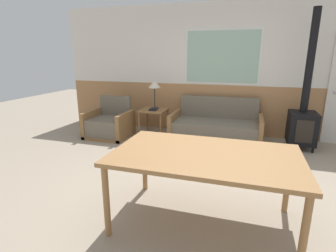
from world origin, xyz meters
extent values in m
plane|color=gray|center=(0.00, 0.00, 0.00)|extent=(16.00, 16.00, 0.00)
cube|color=#AD7A4C|center=(0.00, 2.63, 0.53)|extent=(7.20, 0.06, 1.05)
cube|color=silver|center=(0.00, 2.63, 1.88)|extent=(7.20, 0.06, 1.65)
cube|color=white|center=(-0.01, 2.59, 1.63)|extent=(1.53, 0.01, 1.11)
cube|color=#99BCA8|center=(-0.01, 2.58, 1.63)|extent=(1.45, 0.02, 1.03)
cube|color=olive|center=(-0.01, 2.06, 0.03)|extent=(1.77, 0.87, 0.06)
cube|color=#6B6051|center=(-0.01, 2.04, 0.22)|extent=(1.61, 0.79, 0.33)
cube|color=#6B6051|center=(-0.01, 2.45, 0.61)|extent=(1.61, 0.10, 0.44)
cube|color=olive|center=(-0.85, 2.06, 0.26)|extent=(0.08, 0.87, 0.53)
cube|color=olive|center=(0.84, 2.06, 0.26)|extent=(0.08, 0.87, 0.53)
cube|color=olive|center=(-2.18, 1.65, 0.03)|extent=(0.87, 0.78, 0.06)
cube|color=#6B6051|center=(-2.18, 1.63, 0.23)|extent=(0.71, 0.70, 0.34)
cube|color=#6B6051|center=(-2.18, 1.99, 0.60)|extent=(0.71, 0.10, 0.41)
cube|color=olive|center=(-2.57, 1.65, 0.27)|extent=(0.08, 0.78, 0.54)
cube|color=olive|center=(-1.78, 1.65, 0.27)|extent=(0.08, 0.78, 0.54)
cube|color=olive|center=(-1.34, 2.09, 0.53)|extent=(0.54, 0.54, 0.03)
cylinder|color=olive|center=(-1.58, 1.85, 0.26)|extent=(0.04, 0.04, 0.52)
cylinder|color=olive|center=(-1.10, 1.85, 0.26)|extent=(0.04, 0.04, 0.52)
cylinder|color=olive|center=(-1.58, 2.33, 0.26)|extent=(0.04, 0.04, 0.52)
cylinder|color=olive|center=(-1.10, 2.33, 0.26)|extent=(0.04, 0.04, 0.52)
cylinder|color=#262628|center=(-1.34, 2.18, 0.56)|extent=(0.17, 0.17, 0.02)
cylinder|color=#262628|center=(-1.34, 2.18, 0.78)|extent=(0.02, 0.02, 0.43)
cone|color=beige|center=(-1.34, 2.18, 1.07)|extent=(0.26, 0.26, 0.16)
cube|color=black|center=(-1.31, 2.00, 0.56)|extent=(0.17, 0.17, 0.03)
cube|color=#9E7042|center=(0.22, -0.68, 0.74)|extent=(1.78, 1.06, 0.04)
cylinder|color=#9E7042|center=(-0.61, -1.15, 0.36)|extent=(0.06, 0.06, 0.72)
cylinder|color=#9E7042|center=(1.05, -1.15, 0.36)|extent=(0.06, 0.06, 0.72)
cylinder|color=#9E7042|center=(-0.61, -0.21, 0.36)|extent=(0.06, 0.06, 0.72)
cylinder|color=#9E7042|center=(1.05, -0.21, 0.36)|extent=(0.06, 0.06, 0.72)
cylinder|color=black|center=(1.36, 1.85, 0.05)|extent=(0.04, 0.04, 0.10)
cylinder|color=black|center=(1.73, 1.85, 0.05)|extent=(0.04, 0.04, 0.10)
cylinder|color=black|center=(1.36, 2.27, 0.05)|extent=(0.04, 0.04, 0.10)
cylinder|color=black|center=(1.73, 2.27, 0.05)|extent=(0.04, 0.04, 0.10)
cube|color=black|center=(1.54, 2.06, 0.39)|extent=(0.46, 0.53, 0.57)
cube|color=black|center=(1.54, 1.80, 0.39)|extent=(0.28, 0.01, 0.40)
cylinder|color=black|center=(1.54, 2.12, 1.55)|extent=(0.13, 0.13, 1.76)
sphere|color=silver|center=(2.12, 2.54, 0.99)|extent=(0.06, 0.06, 0.06)
camera|label=1|loc=(0.57, -3.04, 1.67)|focal=28.00mm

